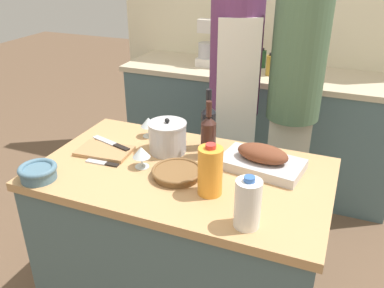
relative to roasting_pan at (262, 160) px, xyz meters
The scene contains 22 objects.
kitchen_island 0.60m from the roasting_pan, 155.23° to the right, with size 1.33×0.78×0.87m.
back_counter 1.46m from the roasting_pan, 103.73° to the left, with size 2.12×0.60×0.93m.
back_wall 1.77m from the roasting_pan, 100.98° to the left, with size 2.62×0.10×2.55m.
roasting_pan is the anchor object (origin of this frame).
wicker_basket 0.40m from the roasting_pan, 147.63° to the right, with size 0.23×0.23×0.04m.
cutting_board 0.77m from the roasting_pan, 169.67° to the right, with size 0.27×0.18×0.02m.
stock_pot 0.47m from the roasting_pan, behind, with size 0.19×0.19×0.18m.
mixing_bowl 0.99m from the roasting_pan, 152.63° to the right, with size 0.17×0.17×0.06m.
juice_jug 0.32m from the roasting_pan, 118.20° to the right, with size 0.10×0.10×0.22m.
milk_jug 0.44m from the roasting_pan, 83.88° to the right, with size 0.10×0.10×0.21m.
wine_bottle_green 0.33m from the roasting_pan, 159.90° to the left, with size 0.07×0.07×0.31m.
wine_bottle_dark 0.28m from the roasting_pan, behind, with size 0.07×0.07×0.28m.
wine_glass_left 0.65m from the roasting_pan, 169.80° to the left, with size 0.08×0.08×0.11m.
wine_glass_right 0.55m from the roasting_pan, 159.36° to the right, with size 0.08×0.08×0.10m.
knife_chef 0.75m from the roasting_pan, behind, with size 0.25×0.10×0.01m.
knife_paring 0.74m from the roasting_pan, 161.36° to the right, with size 0.17×0.04×0.01m.
stand_mixer 1.53m from the roasting_pan, 119.04° to the left, with size 0.18×0.14×0.35m.
condiment_bottle_tall 1.58m from the roasting_pan, 110.26° to the left, with size 0.05×0.05×0.20m.
condiment_bottle_short 1.48m from the roasting_pan, 103.53° to the left, with size 0.06×0.06×0.15m.
condiment_bottle_extra 1.28m from the roasting_pan, 100.94° to the left, with size 0.06×0.06×0.16m.
person_cook_aproned 0.77m from the roasting_pan, 116.44° to the left, with size 0.32×0.34×1.75m.
person_cook_guest 0.68m from the roasting_pan, 87.87° to the left, with size 0.31×0.31×1.81m.
Camera 1 is at (0.64, -1.47, 1.80)m, focal length 38.00 mm.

